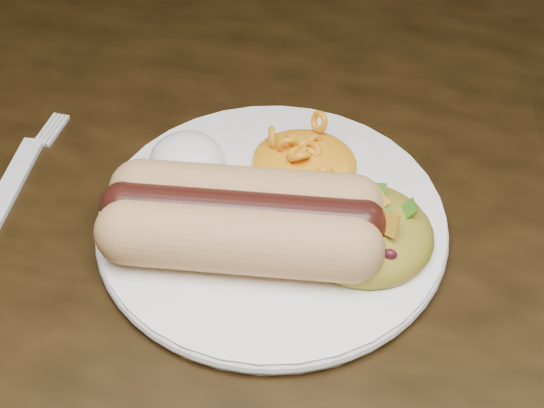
# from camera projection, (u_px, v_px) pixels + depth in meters

# --- Properties ---
(table) EXTENTS (1.60, 0.90, 0.75)m
(table) POSITION_uv_depth(u_px,v_px,m) (405.00, 197.00, 0.66)
(table) COLOR black
(table) RESTS_ON floor
(plate) EXTENTS (0.28, 0.28, 0.01)m
(plate) POSITION_uv_depth(u_px,v_px,m) (272.00, 221.00, 0.50)
(plate) COLOR white
(plate) RESTS_ON table
(hotdog) EXTENTS (0.15, 0.09, 0.04)m
(hotdog) POSITION_uv_depth(u_px,v_px,m) (242.00, 218.00, 0.47)
(hotdog) COLOR tan
(hotdog) RESTS_ON plate
(mac_and_cheese) EXTENTS (0.08, 0.08, 0.03)m
(mac_and_cheese) POSITION_uv_depth(u_px,v_px,m) (305.00, 151.00, 0.52)
(mac_and_cheese) COLOR #FFA622
(mac_and_cheese) RESTS_ON plate
(sour_cream) EXTENTS (0.06, 0.06, 0.03)m
(sour_cream) POSITION_uv_depth(u_px,v_px,m) (186.00, 152.00, 0.52)
(sour_cream) COLOR white
(sour_cream) RESTS_ON plate
(taco_salad) EXTENTS (0.09, 0.09, 0.04)m
(taco_salad) POSITION_uv_depth(u_px,v_px,m) (364.00, 224.00, 0.47)
(taco_salad) COLOR #C57512
(taco_salad) RESTS_ON plate
(fork) EXTENTS (0.04, 0.15, 0.00)m
(fork) POSITION_uv_depth(u_px,v_px,m) (10.00, 187.00, 0.53)
(fork) COLOR white
(fork) RESTS_ON table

